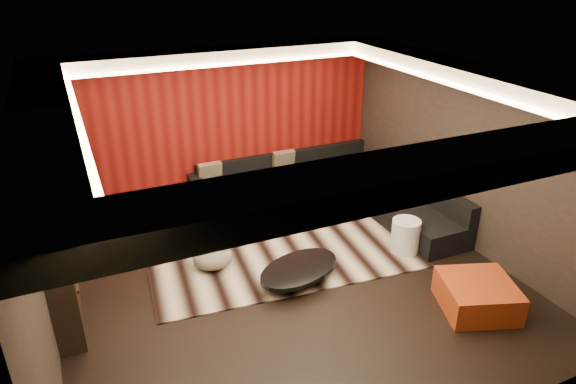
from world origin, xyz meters
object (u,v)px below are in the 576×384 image
drum_stool (199,238)px  orange_ottoman (477,296)px  white_side_table (405,236)px  sectional_sofa (331,191)px  coffee_table (299,274)px

drum_stool → orange_ottoman: 4.11m
white_side_table → sectional_sofa: bearing=96.8°
drum_stool → orange_ottoman: size_ratio=0.40×
coffee_table → sectional_sofa: sectional_sofa is taller
sectional_sofa → drum_stool: bearing=-168.1°
orange_ottoman → drum_stool: bearing=134.5°
drum_stool → sectional_sofa: bearing=11.9°
drum_stool → white_side_table: white_side_table is taller
coffee_table → drum_stool: (-1.04, 1.44, 0.07)m
white_side_table → orange_ottoman: 1.54m
coffee_table → sectional_sofa: (1.59, 1.99, 0.14)m
coffee_table → drum_stool: drum_stool is taller
drum_stool → white_side_table: 3.19m
white_side_table → drum_stool: bearing=154.2°
drum_stool → white_side_table: size_ratio=0.66×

